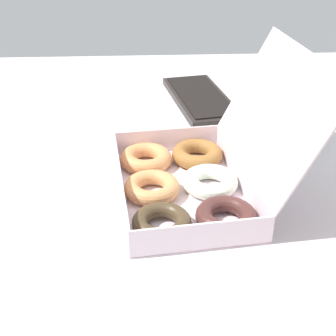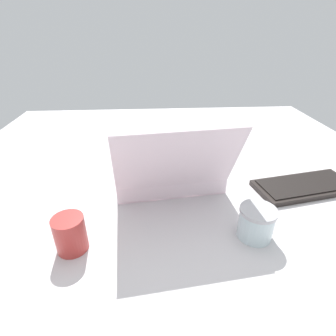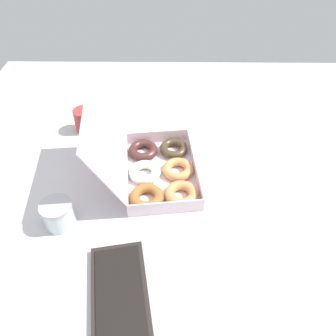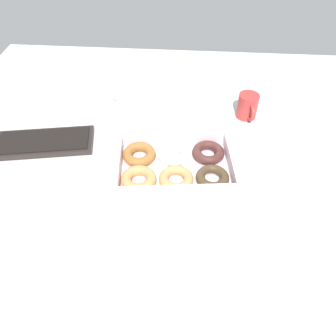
{
  "view_description": "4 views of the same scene",
  "coord_description": "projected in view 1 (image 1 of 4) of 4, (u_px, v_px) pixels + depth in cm",
  "views": [
    {
      "loc": [
        80.9,
        -3.44,
        51.51
      ],
      "look_at": [
        2.57,
        0.58,
        5.57
      ],
      "focal_mm": 50.0,
      "sensor_mm": 36.0,
      "label": 1
    },
    {
      "loc": [
        8.12,
        85.43,
        50.11
      ],
      "look_at": [
        2.58,
        1.7,
        4.11
      ],
      "focal_mm": 28.0,
      "sensor_mm": 36.0,
      "label": 2
    },
    {
      "loc": [
        -79.34,
        0.25,
        82.92
      ],
      "look_at": [
        3.57,
        1.13,
        2.76
      ],
      "focal_mm": 35.0,
      "sensor_mm": 36.0,
      "label": 3
    },
    {
      "loc": [
        6.56,
        -72.39,
        77.3
      ],
      "look_at": [
        0.89,
        1.78,
        2.15
      ],
      "focal_mm": 35.0,
      "sensor_mm": 36.0,
      "label": 4
    }
  ],
  "objects": [
    {
      "name": "keyboard",
      "position": [
        200.0,
        98.0,
        1.34
      ],
      "size": [
        36.25,
        20.36,
        2.2
      ],
      "color": "black",
      "rests_on": "ground_plane"
    },
    {
      "name": "ground_plane",
      "position": [
        165.0,
        189.0,
        0.96
      ],
      "size": [
        180.0,
        180.0,
        2.0
      ],
      "primitive_type": "cube",
      "color": "silver"
    },
    {
      "name": "paper_napkin",
      "position": [
        66.0,
        150.0,
        1.09
      ],
      "size": [
        17.63,
        16.67,
        0.15
      ],
      "primitive_type": "cube",
      "rotation": [
        0.0,
        0.0,
        0.45
      ],
      "color": "white",
      "rests_on": "ground_plane"
    },
    {
      "name": "donut_box",
      "position": [
        191.0,
        176.0,
        0.92
      ],
      "size": [
        39.89,
        39.93,
        27.61
      ],
      "color": "white",
      "rests_on": "ground_plane"
    },
    {
      "name": "glass_jar",
      "position": [
        302.0,
        124.0,
        1.11
      ],
      "size": [
        9.59,
        9.59,
        8.82
      ],
      "color": "silver",
      "rests_on": "ground_plane"
    }
  ]
}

